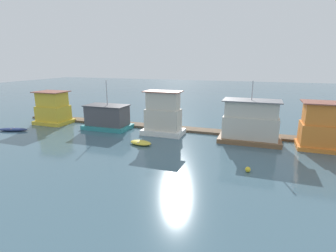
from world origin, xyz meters
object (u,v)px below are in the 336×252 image
Objects in this scene: houseboat_teal at (107,118)px; houseboat_brown at (250,123)px; houseboat_white at (163,116)px; houseboat_orange at (330,128)px; dinghy_yellow at (141,143)px; mooring_post_centre at (178,127)px; mooring_post_near_left at (269,135)px; mooring_post_far_left at (120,122)px; dinghy_navy at (13,129)px; houseboat_yellow at (53,109)px; buoy_yellow at (248,169)px.

houseboat_teal is 0.95× the size of houseboat_brown.
houseboat_brown is at bearing 0.71° from houseboat_teal.
houseboat_brown is (11.01, 0.35, -0.19)m from houseboat_white.
dinghy_yellow is (-20.20, -5.37, -2.21)m from houseboat_orange.
mooring_post_centre is (2.39, 6.76, 0.43)m from dinghy_yellow.
houseboat_brown is 5.06× the size of mooring_post_near_left.
houseboat_orange is at bearing -2.97° from mooring_post_far_left.
mooring_post_far_left is (13.02, 7.11, 0.58)m from dinghy_navy.
mooring_post_near_left is at bearing 0.00° from mooring_post_centre.
dinghy_yellow is at bearing -99.77° from houseboat_white.
mooring_post_far_left is at bearing 177.03° from houseboat_orange.
houseboat_brown is at bearing 179.22° from houseboat_orange.
houseboat_yellow is 3.19× the size of mooring_post_far_left.
dinghy_yellow is at bearing -155.23° from houseboat_brown.
houseboat_teal reaches higher than mooring_post_far_left.
buoy_yellow is at bearing -130.58° from houseboat_orange.
mooring_post_far_left is at bearing 180.00° from mooring_post_near_left.
mooring_post_centre is at bearing 132.61° from buoy_yellow.
houseboat_teal is 13.14m from dinghy_navy.
buoy_yellow is (0.33, -9.42, -2.10)m from houseboat_brown.
mooring_post_near_left is (11.78, 0.00, 0.05)m from mooring_post_centre.
mooring_post_centre is at bearing 4.21° from houseboat_yellow.
houseboat_teal is 14.59× the size of buoy_yellow.
mooring_post_centre is (19.80, 1.46, -1.60)m from houseboat_yellow.
dinghy_yellow is at bearing -16.94° from houseboat_yellow.
mooring_post_near_left is (21.87, 1.52, -0.91)m from houseboat_teal.
mooring_post_far_left is (-8.88, 0.00, 0.13)m from mooring_post_centre.
houseboat_brown is at bearing -3.96° from mooring_post_far_left.
houseboat_teal is 0.95× the size of houseboat_orange.
dinghy_navy is 2.65× the size of mooring_post_far_left.
houseboat_white is 5.69m from dinghy_yellow.
mooring_post_far_left reaches higher than mooring_post_near_left.
dinghy_navy is at bearing -171.80° from houseboat_orange.
mooring_post_near_left reaches higher than buoy_yellow.
dinghy_yellow reaches higher than buoy_yellow.
houseboat_yellow is 0.70× the size of houseboat_orange.
mooring_post_near_left is at bearing 29.21° from houseboat_brown.
buoy_yellow is at bearing -17.31° from houseboat_yellow.
houseboat_brown is (19.60, 0.24, 0.71)m from houseboat_teal.
houseboat_orange is (8.31, -0.11, 0.12)m from houseboat_brown.
mooring_post_centre reaches higher than buoy_yellow.
mooring_post_far_left is at bearing 150.26° from buoy_yellow.
dinghy_yellow is at bearing -46.17° from mooring_post_far_left.
mooring_post_near_left is at bearing 11.92° from dinghy_navy.
houseboat_yellow reaches higher than dinghy_yellow.
houseboat_orange reaches higher than houseboat_teal.
dinghy_navy is at bearing -164.95° from houseboat_white.
houseboat_brown is 4.58× the size of mooring_post_far_left.
buoy_yellow is (-7.97, -9.31, -2.22)m from houseboat_orange.
houseboat_yellow is at bearing -175.79° from mooring_post_centre.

